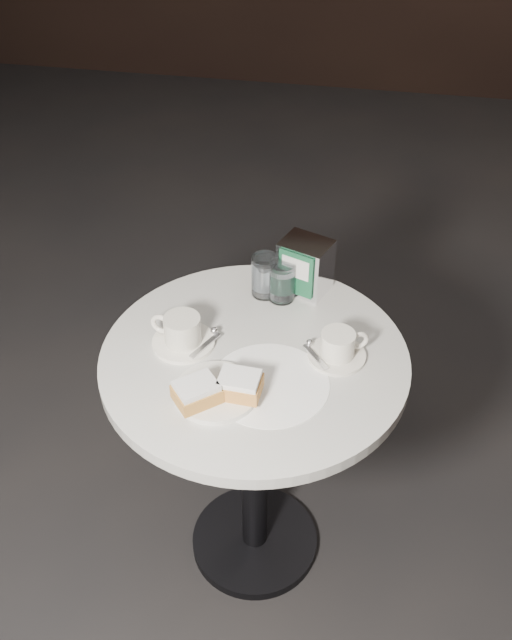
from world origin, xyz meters
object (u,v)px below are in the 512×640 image
object	(u,v)px
cafe_table	(254,415)
beignet_plate	(217,390)
coffee_cup_right	(338,347)
water_glass_right	(282,282)
water_glass_left	(265,276)
coffee_cup_left	(182,333)
napkin_dispenser	(305,266)

from	to	relation	value
cafe_table	beignet_plate	distance (m)	0.27
coffee_cup_right	water_glass_right	xyz separation A→B (m)	(-0.16, 0.19, 0.02)
cafe_table	water_glass_left	size ratio (longest dim) A/B	6.91
coffee_cup_left	coffee_cup_right	bearing A→B (deg)	13.91
coffee_cup_left	water_glass_left	world-z (taller)	water_glass_left
cafe_table	coffee_cup_left	xyz separation A→B (m)	(-0.17, 0.01, 0.23)
water_glass_left	napkin_dispenser	size ratio (longest dim) A/B	0.76
cafe_table	water_glass_left	distance (m)	0.34
coffee_cup_right	water_glass_left	world-z (taller)	water_glass_left
cafe_table	water_glass_right	xyz separation A→B (m)	(0.03, 0.22, 0.25)
coffee_cup_right	water_glass_left	size ratio (longest dim) A/B	1.61
water_glass_right	coffee_cup_left	bearing A→B (deg)	-133.06
beignet_plate	napkin_dispenser	size ratio (longest dim) A/B	1.65
coffee_cup_left	napkin_dispenser	bearing A→B (deg)	57.49
coffee_cup_left	water_glass_left	distance (m)	0.27
coffee_cup_right	napkin_dispenser	xyz separation A→B (m)	(-0.11, 0.24, 0.04)
cafe_table	water_glass_right	world-z (taller)	water_glass_right
beignet_plate	coffee_cup_left	distance (m)	0.19
cafe_table	napkin_dispenser	distance (m)	0.39
cafe_table	water_glass_right	bearing A→B (deg)	82.80
water_glass_right	coffee_cup_right	bearing A→B (deg)	-50.43
beignet_plate	coffee_cup_right	size ratio (longest dim) A/B	1.35
napkin_dispenser	cafe_table	bearing A→B (deg)	-85.26
coffee_cup_left	water_glass_right	distance (m)	0.29
coffee_cup_left	napkin_dispenser	distance (m)	0.36
napkin_dispenser	water_glass_left	bearing A→B (deg)	-136.71
coffee_cup_left	napkin_dispenser	world-z (taller)	napkin_dispenser
beignet_plate	water_glass_left	distance (m)	0.38
beignet_plate	water_glass_left	xyz separation A→B (m)	(0.03, 0.38, 0.03)
cafe_table	beignet_plate	world-z (taller)	beignet_plate
cafe_table	water_glass_left	world-z (taller)	water_glass_left
cafe_table	napkin_dispenser	bearing A→B (deg)	74.00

